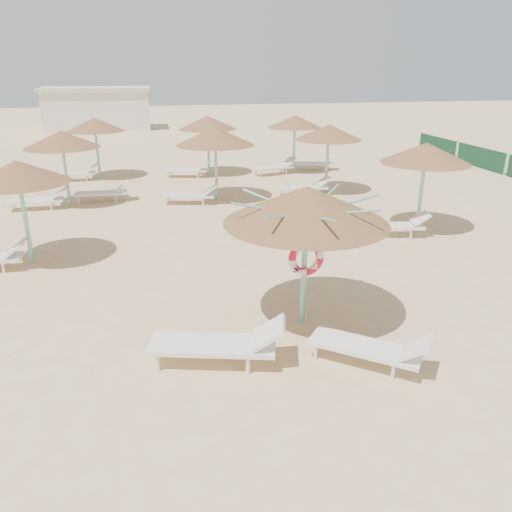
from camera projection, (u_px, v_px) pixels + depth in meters
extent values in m
plane|color=#DEC287|center=(282.00, 330.00, 9.68)|extent=(120.00, 120.00, 0.00)
cylinder|color=#76CDBD|center=(304.00, 268.00, 9.60)|extent=(0.11, 0.11, 2.32)
cone|color=brown|center=(306.00, 205.00, 9.14)|extent=(3.09, 3.09, 0.70)
cylinder|color=#76CDBD|center=(306.00, 218.00, 9.24)|extent=(0.20, 0.20, 0.12)
cylinder|color=#76CDBD|center=(343.00, 205.00, 9.30)|extent=(1.40, 0.04, 0.36)
cylinder|color=#76CDBD|center=(323.00, 199.00, 9.72)|extent=(1.02, 1.02, 0.36)
cylinder|color=#76CDBD|center=(295.00, 198.00, 9.81)|extent=(0.04, 1.40, 0.36)
cylinder|color=#76CDBD|center=(273.00, 202.00, 9.52)|extent=(1.02, 1.02, 0.36)
cylinder|color=#76CDBD|center=(269.00, 209.00, 9.02)|extent=(1.40, 0.04, 0.36)
cylinder|color=#76CDBD|center=(287.00, 216.00, 8.60)|extent=(1.02, 1.02, 0.36)
cylinder|color=#76CDBD|center=(319.00, 218.00, 8.51)|extent=(0.04, 1.40, 0.36)
cylinder|color=#76CDBD|center=(342.00, 213.00, 8.80)|extent=(1.02, 1.02, 0.36)
torus|color=red|center=(306.00, 258.00, 9.42)|extent=(0.70, 0.15, 0.70)
cylinder|color=white|center=(158.00, 363.00, 8.34)|extent=(0.07, 0.07, 0.31)
cylinder|color=white|center=(165.00, 345.00, 8.86)|extent=(0.07, 0.07, 0.31)
cylinder|color=white|center=(248.00, 365.00, 8.27)|extent=(0.07, 0.07, 0.31)
cylinder|color=white|center=(250.00, 348.00, 8.79)|extent=(0.07, 0.07, 0.31)
cube|color=white|center=(213.00, 345.00, 8.49)|extent=(2.24, 1.22, 0.09)
cube|color=white|center=(269.00, 333.00, 8.35)|extent=(0.70, 0.79, 0.41)
cylinder|color=white|center=(315.00, 352.00, 8.68)|extent=(0.06, 0.06, 0.28)
cylinder|color=white|center=(325.00, 339.00, 9.10)|extent=(0.06, 0.06, 0.28)
cylinder|color=white|center=(393.00, 372.00, 8.12)|extent=(0.06, 0.06, 0.28)
cylinder|color=white|center=(399.00, 357.00, 8.54)|extent=(0.06, 0.06, 0.28)
cube|color=white|center=(365.00, 347.00, 8.49)|extent=(1.86, 1.66, 0.08)
cube|color=white|center=(417.00, 347.00, 8.06)|extent=(0.75, 0.77, 0.36)
cylinder|color=#76CDBD|center=(26.00, 220.00, 12.63)|extent=(0.11, 0.11, 2.30)
cone|color=brown|center=(17.00, 172.00, 12.19)|extent=(2.49, 2.49, 0.56)
cylinder|color=#76CDBD|center=(19.00, 181.00, 12.27)|extent=(0.20, 0.20, 0.12)
cylinder|color=white|center=(3.00, 268.00, 12.30)|extent=(0.06, 0.06, 0.28)
cylinder|color=white|center=(8.00, 261.00, 12.76)|extent=(0.06, 0.06, 0.28)
cube|color=white|center=(16.00, 248.00, 12.44)|extent=(0.50, 0.61, 0.36)
cylinder|color=#76CDBD|center=(66.00, 174.00, 18.01)|extent=(0.11, 0.11, 2.30)
cone|color=brown|center=(61.00, 139.00, 17.57)|extent=(2.63, 2.63, 0.59)
cylinder|color=#76CDBD|center=(62.00, 146.00, 17.66)|extent=(0.20, 0.20, 0.12)
cylinder|color=white|center=(10.00, 209.00, 17.40)|extent=(0.06, 0.06, 0.28)
cylinder|color=white|center=(13.00, 205.00, 17.85)|extent=(0.06, 0.06, 0.28)
cylinder|color=white|center=(51.00, 207.00, 17.68)|extent=(0.06, 0.06, 0.28)
cylinder|color=white|center=(53.00, 203.00, 18.14)|extent=(0.06, 0.06, 0.28)
cube|color=white|center=(35.00, 201.00, 17.73)|extent=(1.91, 0.65, 0.08)
cube|color=white|center=(59.00, 193.00, 17.82)|extent=(0.49, 0.61, 0.36)
cylinder|color=white|center=(78.00, 200.00, 18.49)|extent=(0.06, 0.06, 0.28)
cylinder|color=white|center=(80.00, 197.00, 18.95)|extent=(0.06, 0.06, 0.28)
cylinder|color=white|center=(116.00, 199.00, 18.73)|extent=(0.06, 0.06, 0.28)
cylinder|color=white|center=(117.00, 195.00, 19.19)|extent=(0.06, 0.06, 0.28)
cube|color=white|center=(101.00, 193.00, 18.80)|extent=(1.91, 0.65, 0.08)
cube|color=white|center=(123.00, 186.00, 18.87)|extent=(0.49, 0.61, 0.36)
cylinder|color=#76CDBD|center=(98.00, 153.00, 22.45)|extent=(0.11, 0.11, 2.30)
cone|color=brown|center=(94.00, 124.00, 22.00)|extent=(2.59, 2.59, 0.58)
cylinder|color=#76CDBD|center=(95.00, 130.00, 22.09)|extent=(0.20, 0.20, 0.12)
cylinder|color=white|center=(54.00, 180.00, 21.80)|extent=(0.06, 0.06, 0.28)
cylinder|color=white|center=(55.00, 178.00, 22.25)|extent=(0.06, 0.06, 0.28)
cylinder|color=white|center=(87.00, 178.00, 22.14)|extent=(0.06, 0.06, 0.28)
cylinder|color=white|center=(87.00, 176.00, 22.59)|extent=(0.06, 0.06, 0.28)
cube|color=white|center=(73.00, 174.00, 22.16)|extent=(1.94, 0.74, 0.08)
cube|color=white|center=(93.00, 167.00, 22.29)|extent=(0.52, 0.63, 0.36)
cylinder|color=#76CDBD|center=(216.00, 170.00, 18.75)|extent=(0.11, 0.11, 2.30)
cone|color=brown|center=(215.00, 136.00, 18.30)|extent=(2.90, 2.90, 0.65)
cylinder|color=#76CDBD|center=(215.00, 143.00, 18.39)|extent=(0.20, 0.20, 0.12)
cylinder|color=white|center=(166.00, 202.00, 18.30)|extent=(0.06, 0.06, 0.28)
cylinder|color=white|center=(169.00, 198.00, 18.76)|extent=(0.06, 0.06, 0.28)
cylinder|color=white|center=(203.00, 202.00, 18.29)|extent=(0.06, 0.06, 0.28)
cylinder|color=white|center=(204.00, 198.00, 18.76)|extent=(0.06, 0.06, 0.28)
cube|color=white|center=(189.00, 195.00, 18.46)|extent=(1.99, 1.01, 0.08)
cube|color=white|center=(211.00, 189.00, 18.37)|extent=(0.60, 0.69, 0.36)
cylinder|color=#76CDBD|center=(208.00, 150.00, 23.20)|extent=(0.11, 0.11, 2.30)
cone|color=brown|center=(208.00, 122.00, 22.76)|extent=(2.66, 2.66, 0.60)
cylinder|color=#76CDBD|center=(208.00, 128.00, 22.84)|extent=(0.20, 0.20, 0.12)
cylinder|color=white|center=(168.00, 175.00, 22.76)|extent=(0.06, 0.06, 0.28)
cylinder|color=white|center=(170.00, 173.00, 23.23)|extent=(0.06, 0.06, 0.28)
cylinder|color=white|center=(198.00, 175.00, 22.74)|extent=(0.06, 0.06, 0.28)
cylinder|color=white|center=(199.00, 173.00, 23.20)|extent=(0.06, 0.06, 0.28)
cube|color=white|center=(186.00, 170.00, 22.92)|extent=(1.99, 1.04, 0.08)
cube|color=white|center=(205.00, 165.00, 22.81)|extent=(0.61, 0.70, 0.36)
cylinder|color=#76CDBD|center=(421.00, 194.00, 15.23)|extent=(0.11, 0.11, 2.30)
cone|color=brown|center=(426.00, 153.00, 14.79)|extent=(2.65, 2.65, 0.60)
cylinder|color=#76CDBD|center=(425.00, 161.00, 14.88)|extent=(0.20, 0.20, 0.12)
cylinder|color=white|center=(365.00, 234.00, 14.80)|extent=(0.06, 0.06, 0.28)
cylinder|color=white|center=(362.00, 229.00, 15.27)|extent=(0.06, 0.06, 0.28)
cylinder|color=white|center=(411.00, 234.00, 14.77)|extent=(0.06, 0.06, 0.28)
cylinder|color=white|center=(407.00, 229.00, 15.23)|extent=(0.06, 0.06, 0.28)
cube|color=white|center=(391.00, 226.00, 14.95)|extent=(1.99, 1.05, 0.08)
cube|color=white|center=(420.00, 218.00, 14.84)|extent=(0.61, 0.70, 0.36)
cylinder|color=#76CDBD|center=(327.00, 164.00, 19.91)|extent=(0.11, 0.11, 2.30)
cone|color=brown|center=(329.00, 132.00, 19.47)|extent=(2.61, 2.61, 0.59)
cylinder|color=#76CDBD|center=(328.00, 138.00, 19.55)|extent=(0.20, 0.20, 0.12)
cylinder|color=white|center=(284.00, 195.00, 19.33)|extent=(0.06, 0.06, 0.28)
cylinder|color=white|center=(282.00, 192.00, 19.79)|extent=(0.06, 0.06, 0.28)
cylinder|color=white|center=(318.00, 193.00, 19.55)|extent=(0.06, 0.06, 0.28)
cylinder|color=white|center=(314.00, 190.00, 20.01)|extent=(0.06, 0.06, 0.28)
cube|color=white|center=(303.00, 188.00, 19.63)|extent=(1.92, 0.69, 0.08)
cube|color=white|center=(324.00, 181.00, 19.68)|extent=(0.51, 0.62, 0.36)
cylinder|color=#76CDBD|center=(294.00, 148.00, 23.73)|extent=(0.11, 0.11, 2.30)
cone|color=brown|center=(295.00, 121.00, 23.29)|extent=(2.53, 2.53, 0.57)
cylinder|color=#76CDBD|center=(295.00, 126.00, 23.38)|extent=(0.20, 0.20, 0.12)
cylinder|color=white|center=(261.00, 174.00, 22.97)|extent=(0.06, 0.06, 0.28)
cylinder|color=white|center=(256.00, 172.00, 23.38)|extent=(0.06, 0.06, 0.28)
cylinder|color=white|center=(286.00, 172.00, 23.54)|extent=(0.06, 0.06, 0.28)
cylinder|color=white|center=(281.00, 170.00, 23.95)|extent=(0.06, 0.06, 0.28)
cube|color=white|center=(273.00, 168.00, 23.45)|extent=(2.00, 1.09, 0.08)
cube|color=white|center=(289.00, 161.00, 23.72)|extent=(0.62, 0.70, 0.36)
cylinder|color=white|center=(297.00, 168.00, 24.38)|extent=(0.06, 0.06, 0.28)
cylinder|color=white|center=(297.00, 166.00, 24.85)|extent=(0.06, 0.06, 0.28)
cylinder|color=white|center=(325.00, 168.00, 24.32)|extent=(0.06, 0.06, 0.28)
cylinder|color=white|center=(324.00, 166.00, 24.79)|extent=(0.06, 0.06, 0.28)
cube|color=white|center=(313.00, 163.00, 24.52)|extent=(2.00, 1.09, 0.08)
cube|color=white|center=(331.00, 159.00, 24.39)|extent=(0.62, 0.70, 0.36)
cube|color=silver|center=(98.00, 110.00, 39.95)|extent=(8.00, 4.00, 3.00)
cube|color=beige|center=(96.00, 89.00, 39.37)|extent=(8.40, 4.40, 0.25)
cube|color=#1B522F|center=(480.00, 158.00, 25.02)|extent=(0.08, 3.80, 1.00)
cylinder|color=#76CDBD|center=(506.00, 163.00, 23.27)|extent=(0.08, 0.08, 1.10)
cube|color=#1B522F|center=(437.00, 146.00, 28.67)|extent=(0.08, 3.80, 1.00)
cylinder|color=#76CDBD|center=(456.00, 150.00, 26.92)|extent=(0.08, 0.08, 1.10)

